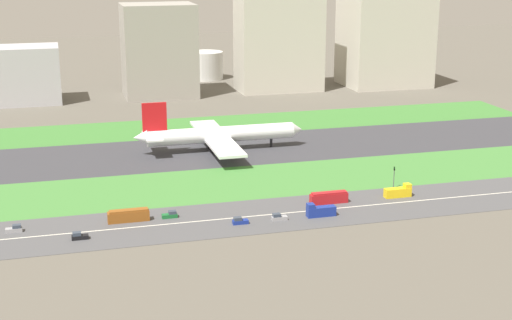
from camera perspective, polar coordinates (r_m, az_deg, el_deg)
ground_plane at (r=285.73m, az=-1.44°, el=0.81°), size 800.00×800.00×0.00m
runway at (r=285.72m, az=-1.44°, el=0.82°), size 280.00×46.00×0.10m
grass_median_north at (r=324.50m, az=-3.16°, el=2.64°), size 280.00×36.00×0.10m
grass_median_south at (r=247.65m, az=0.82°, el=-1.56°), size 280.00×36.00×0.10m
highway at (r=218.68m, az=3.12°, el=-3.98°), size 280.00×28.00×0.10m
highway_centerline at (r=218.66m, az=3.12°, el=-3.97°), size 266.00×0.50×0.01m
airliner at (r=282.49m, az=-2.98°, el=1.93°), size 65.00×56.00×19.70m
car_2 at (r=215.08m, az=-6.53°, el=-4.17°), size 4.40×1.80×2.00m
car_4 at (r=209.07m, az=-1.25°, el=-4.66°), size 4.40×1.80×2.00m
car_5 at (r=203.80m, az=-13.30°, el=-5.66°), size 4.40×1.80×2.00m
car_3 at (r=211.89m, az=1.73°, el=-4.38°), size 4.40×1.80×2.00m
bus_0 at (r=213.51m, az=-9.68°, el=-4.19°), size 11.60×2.50×3.50m
truck_1 at (r=215.37m, az=4.91°, el=-3.88°), size 8.40×2.50×4.00m
bus_1 at (r=226.28m, az=5.56°, el=-2.87°), size 11.60×2.50×3.50m
truck_2 at (r=235.06m, az=10.78°, el=-2.40°), size 8.40×2.50×4.00m
car_0 at (r=213.56m, az=-17.88°, el=-5.01°), size 4.40×1.80×2.00m
traffic_light at (r=242.02m, az=10.46°, el=-1.20°), size 0.36×0.50×7.20m
terminal_building at (r=387.64m, az=-18.74°, el=6.10°), size 54.75×24.76×27.90m
hangar_building at (r=388.97m, az=-7.39°, el=8.26°), size 36.47×28.18×47.01m
office_tower at (r=402.01m, az=1.75°, el=9.24°), size 43.97×24.46×55.63m
cargo_warehouse at (r=423.97m, az=9.76°, el=9.00°), size 44.65×36.39×50.24m
fuel_tank_west at (r=440.51m, az=-3.87°, el=7.19°), size 20.33×20.33×15.93m
fuel_tank_centre at (r=447.19m, az=-0.25°, el=7.12°), size 20.27×20.27×12.23m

